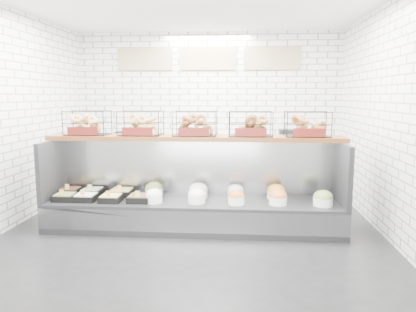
{
  "coord_description": "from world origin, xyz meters",
  "views": [
    {
      "loc": [
        0.63,
        -5.07,
        1.81
      ],
      "look_at": [
        0.19,
        0.45,
        0.98
      ],
      "focal_mm": 35.0,
      "sensor_mm": 36.0,
      "label": 1
    }
  ],
  "objects": [
    {
      "name": "bagel_shelf",
      "position": [
        -0.0,
        0.52,
        1.38
      ],
      "size": [
        4.1,
        0.5,
        0.4
      ],
      "color": "#532A11",
      "rests_on": "display_case"
    },
    {
      "name": "ground",
      "position": [
        0.0,
        0.0,
        0.0
      ],
      "size": [
        5.5,
        5.5,
        0.0
      ],
      "primitive_type": "plane",
      "color": "black",
      "rests_on": "ground"
    },
    {
      "name": "display_case",
      "position": [
        -0.01,
        0.34,
        0.33
      ],
      "size": [
        4.0,
        0.9,
        1.2
      ],
      "color": "black",
      "rests_on": "ground"
    },
    {
      "name": "room_shell",
      "position": [
        0.0,
        0.6,
        2.06
      ],
      "size": [
        5.02,
        5.51,
        3.01
      ],
      "color": "white",
      "rests_on": "ground"
    },
    {
      "name": "prep_counter",
      "position": [
        -0.01,
        2.43,
        0.47
      ],
      "size": [
        4.0,
        0.6,
        1.2
      ],
      "color": "#93969B",
      "rests_on": "ground"
    }
  ]
}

